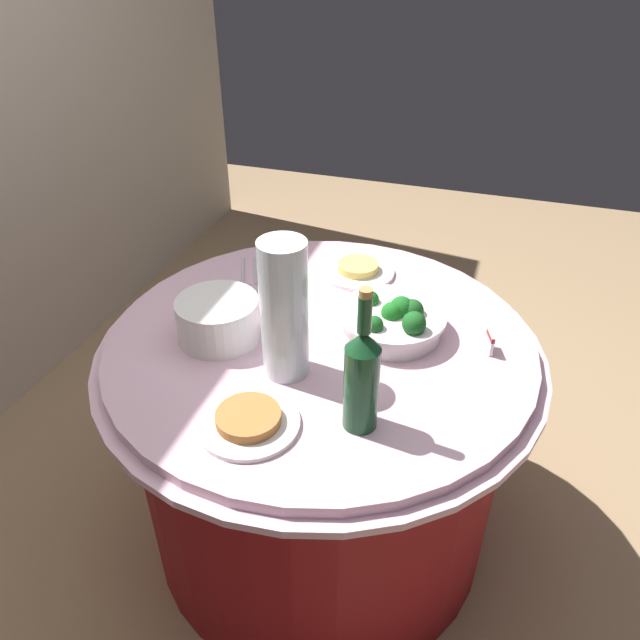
{
  "coord_description": "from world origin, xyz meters",
  "views": [
    {
      "loc": [
        -1.21,
        -0.4,
        1.65
      ],
      "look_at": [
        0.0,
        0.0,
        0.79
      ],
      "focal_mm": 34.01,
      "sensor_mm": 36.0,
      "label": 1
    }
  ],
  "objects_px": {
    "food_plate_noodles": "(358,270)",
    "label_placard_front": "(490,341)",
    "wine_bottle": "(362,377)",
    "plate_stack": "(218,319)",
    "food_plate_peanuts": "(249,421)",
    "broccoli_bowl": "(393,320)",
    "serving_tongs": "(249,272)",
    "decorative_fruit_vase": "(285,318)"
  },
  "relations": [
    {
      "from": "plate_stack",
      "to": "food_plate_noodles",
      "type": "xyz_separation_m",
      "value": [
        0.43,
        -0.25,
        -0.04
      ]
    },
    {
      "from": "plate_stack",
      "to": "food_plate_noodles",
      "type": "distance_m",
      "value": 0.5
    },
    {
      "from": "decorative_fruit_vase",
      "to": "food_plate_peanuts",
      "type": "relative_size",
      "value": 1.55
    },
    {
      "from": "plate_stack",
      "to": "label_placard_front",
      "type": "relative_size",
      "value": 3.82
    },
    {
      "from": "broccoli_bowl",
      "to": "serving_tongs",
      "type": "relative_size",
      "value": 1.71
    },
    {
      "from": "broccoli_bowl",
      "to": "serving_tongs",
      "type": "xyz_separation_m",
      "value": [
        0.17,
        0.48,
        -0.04
      ]
    },
    {
      "from": "food_plate_noodles",
      "to": "plate_stack",
      "type": "bearing_deg",
      "value": 149.81
    },
    {
      "from": "broccoli_bowl",
      "to": "label_placard_front",
      "type": "height_order",
      "value": "broccoli_bowl"
    },
    {
      "from": "food_plate_noodles",
      "to": "broccoli_bowl",
      "type": "bearing_deg",
      "value": -148.87
    },
    {
      "from": "decorative_fruit_vase",
      "to": "food_plate_peanuts",
      "type": "height_order",
      "value": "decorative_fruit_vase"
    },
    {
      "from": "plate_stack",
      "to": "serving_tongs",
      "type": "bearing_deg",
      "value": 10.98
    },
    {
      "from": "wine_bottle",
      "to": "serving_tongs",
      "type": "distance_m",
      "value": 0.73
    },
    {
      "from": "wine_bottle",
      "to": "plate_stack",
      "type": "bearing_deg",
      "value": 65.04
    },
    {
      "from": "serving_tongs",
      "to": "label_placard_front",
      "type": "distance_m",
      "value": 0.75
    },
    {
      "from": "label_placard_front",
      "to": "decorative_fruit_vase",
      "type": "bearing_deg",
      "value": 116.89
    },
    {
      "from": "wine_bottle",
      "to": "label_placard_front",
      "type": "xyz_separation_m",
      "value": [
        0.35,
        -0.24,
        -0.1
      ]
    },
    {
      "from": "broccoli_bowl",
      "to": "label_placard_front",
      "type": "bearing_deg",
      "value": -90.01
    },
    {
      "from": "decorative_fruit_vase",
      "to": "plate_stack",
      "type": "bearing_deg",
      "value": 70.67
    },
    {
      "from": "decorative_fruit_vase",
      "to": "wine_bottle",
      "type": "bearing_deg",
      "value": -120.05
    },
    {
      "from": "food_plate_noodles",
      "to": "label_placard_front",
      "type": "xyz_separation_m",
      "value": [
        -0.28,
        -0.41,
        0.02
      ]
    },
    {
      "from": "broccoli_bowl",
      "to": "wine_bottle",
      "type": "height_order",
      "value": "wine_bottle"
    },
    {
      "from": "wine_bottle",
      "to": "label_placard_front",
      "type": "height_order",
      "value": "wine_bottle"
    },
    {
      "from": "food_plate_noodles",
      "to": "label_placard_front",
      "type": "bearing_deg",
      "value": -123.78
    },
    {
      "from": "wine_bottle",
      "to": "label_placard_front",
      "type": "relative_size",
      "value": 6.11
    },
    {
      "from": "plate_stack",
      "to": "wine_bottle",
      "type": "distance_m",
      "value": 0.47
    },
    {
      "from": "wine_bottle",
      "to": "broccoli_bowl",
      "type": "bearing_deg",
      "value": 1.3
    },
    {
      "from": "broccoli_bowl",
      "to": "food_plate_noodles",
      "type": "height_order",
      "value": "broccoli_bowl"
    },
    {
      "from": "food_plate_peanuts",
      "to": "label_placard_front",
      "type": "relative_size",
      "value": 4.0
    },
    {
      "from": "broccoli_bowl",
      "to": "plate_stack",
      "type": "distance_m",
      "value": 0.45
    },
    {
      "from": "food_plate_peanuts",
      "to": "wine_bottle",
      "type": "bearing_deg",
      "value": -70.46
    },
    {
      "from": "broccoli_bowl",
      "to": "food_plate_noodles",
      "type": "xyz_separation_m",
      "value": [
        0.28,
        0.17,
        -0.03
      ]
    },
    {
      "from": "wine_bottle",
      "to": "food_plate_peanuts",
      "type": "distance_m",
      "value": 0.26
    },
    {
      "from": "wine_bottle",
      "to": "serving_tongs",
      "type": "height_order",
      "value": "wine_bottle"
    },
    {
      "from": "wine_bottle",
      "to": "food_plate_peanuts",
      "type": "bearing_deg",
      "value": 109.54
    },
    {
      "from": "wine_bottle",
      "to": "decorative_fruit_vase",
      "type": "height_order",
      "value": "decorative_fruit_vase"
    },
    {
      "from": "decorative_fruit_vase",
      "to": "serving_tongs",
      "type": "height_order",
      "value": "decorative_fruit_vase"
    },
    {
      "from": "broccoli_bowl",
      "to": "decorative_fruit_vase",
      "type": "distance_m",
      "value": 0.33
    },
    {
      "from": "serving_tongs",
      "to": "label_placard_front",
      "type": "height_order",
      "value": "label_placard_front"
    },
    {
      "from": "plate_stack",
      "to": "label_placard_front",
      "type": "xyz_separation_m",
      "value": [
        0.15,
        -0.66,
        -0.02
      ]
    },
    {
      "from": "serving_tongs",
      "to": "food_plate_peanuts",
      "type": "distance_m",
      "value": 0.66
    },
    {
      "from": "wine_bottle",
      "to": "food_plate_peanuts",
      "type": "xyz_separation_m",
      "value": [
        -0.08,
        0.22,
        -0.12
      ]
    },
    {
      "from": "broccoli_bowl",
      "to": "serving_tongs",
      "type": "distance_m",
      "value": 0.51
    }
  ]
}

